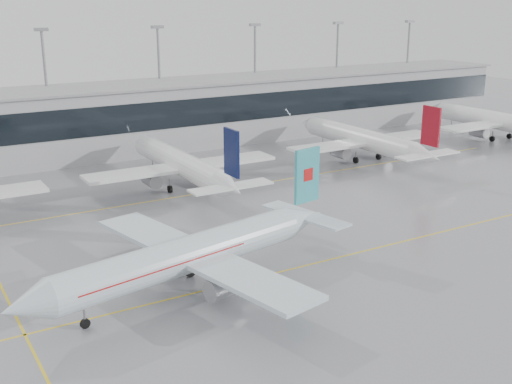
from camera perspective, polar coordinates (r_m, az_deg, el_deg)
ground at (r=69.84m, az=5.06°, el=-6.37°), size 320.00×320.00×0.00m
taxi_line_main at (r=69.84m, az=5.06°, el=-6.37°), size 120.00×0.25×0.01m
taxi_line_north at (r=94.29m, az=-5.59°, el=-0.21°), size 120.00×0.25×0.01m
terminal at (r=121.92m, az=-12.16°, el=6.27°), size 180.00×15.00×12.00m
terminal_glass at (r=114.63m, az=-10.97°, el=6.45°), size 180.00×0.20×5.00m
terminal_roof at (r=120.99m, az=-12.34°, el=9.15°), size 182.00×16.00×0.40m
light_masts at (r=126.53m, az=-13.26°, el=9.93°), size 156.40×1.00×22.60m
air_canada_jet at (r=62.78m, az=-5.43°, el=-5.42°), size 37.01×30.13×11.75m
parked_jet_c at (r=96.54m, az=-6.59°, el=2.45°), size 29.64×36.96×11.72m
parked_jet_d at (r=114.90m, az=9.56°, el=4.62°), size 29.64×36.96×11.72m
parked_jet_e at (r=139.76m, az=20.69°, el=5.91°), size 29.64×36.96×11.72m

